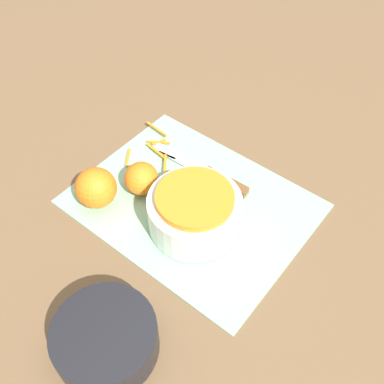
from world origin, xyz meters
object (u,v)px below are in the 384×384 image
at_px(bowl_dark, 106,339).
at_px(orange_left, 96,188).
at_px(knife, 215,177).
at_px(bowl_speckled, 195,210).
at_px(orange_right, 142,178).

relative_size(bowl_dark, orange_left, 2.00).
distance_m(knife, orange_left, 0.24).
bearing_deg(bowl_speckled, orange_left, 22.34).
bearing_deg(orange_right, orange_left, 58.48).
xyz_separation_m(bowl_dark, orange_right, (0.17, -0.27, 0.01)).
bearing_deg(bowl_speckled, knife, -71.48).
distance_m(bowl_dark, orange_left, 0.29).
relative_size(knife, orange_right, 3.55).
distance_m(bowl_speckled, orange_right, 0.13).
relative_size(bowl_speckled, orange_right, 2.58).
xyz_separation_m(bowl_speckled, knife, (0.04, -0.12, -0.03)).
xyz_separation_m(knife, orange_right, (0.09, 0.11, 0.03)).
height_order(knife, orange_right, orange_right).
height_order(bowl_dark, orange_right, orange_right).
relative_size(bowl_speckled, orange_left, 2.16).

